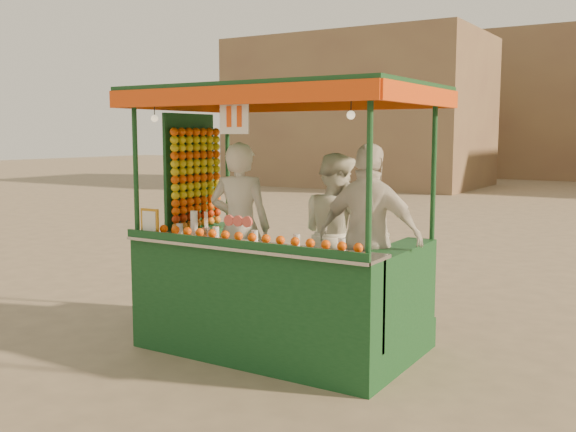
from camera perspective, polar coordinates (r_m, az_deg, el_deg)
The scene contains 6 objects.
ground at distance 6.53m, azimuth 1.56°, elevation -11.70°, with size 90.00×90.00×0.00m, color #6A5D4C.
building_left at distance 28.11m, azimuth 6.14°, elevation 8.84°, with size 10.00×6.00×6.00m, color olive.
juice_cart at distance 6.45m, azimuth -1.44°, elevation -4.38°, with size 2.80×1.81×2.54m.
vendor_left at distance 6.76m, azimuth -4.16°, elevation -0.96°, with size 0.72×0.58×1.73m.
vendor_middle at distance 6.64m, azimuth 4.16°, elevation -1.56°, with size 0.97×0.89×1.62m.
vendor_right at distance 6.11m, azimuth 7.04°, elevation -1.85°, with size 1.02×0.44×1.72m.
Camera 1 is at (3.09, -5.36, 2.10)m, focal length 41.34 mm.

